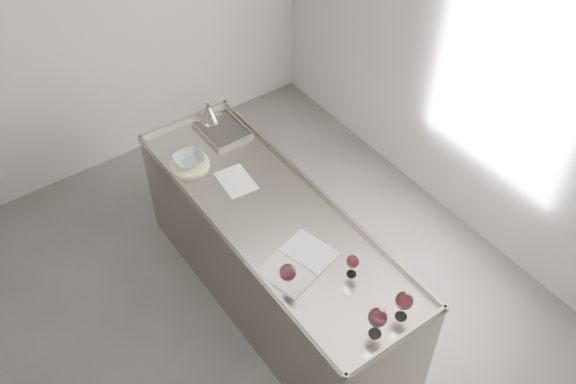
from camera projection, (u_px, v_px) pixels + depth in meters
room_shell at (228, 227)px, 3.49m from camera, size 4.54×5.04×2.84m
counter at (274, 259)px, 4.53m from camera, size 0.77×2.42×0.97m
wine_glass_left at (288, 273)px, 3.67m from camera, size 0.10×0.10×0.20m
wine_glass_middle at (378, 318)px, 3.44m from camera, size 0.11×0.11×0.21m
wine_glass_right at (404, 301)px, 3.53m from camera, size 0.10×0.10×0.20m
wine_glass_small at (353, 262)px, 3.76m from camera, size 0.08×0.08×0.16m
notebook at (298, 263)px, 3.89m from camera, size 0.51×0.41×0.02m
loose_paper_top at (236, 181)px, 4.41m from camera, size 0.23×0.31×0.00m
trivet at (190, 164)px, 4.52m from camera, size 0.36×0.36×0.02m
ceramic_bowl at (189, 160)px, 4.50m from camera, size 0.23×0.23×0.05m
wine_funnel at (209, 114)px, 4.84m from camera, size 0.15×0.15×0.22m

